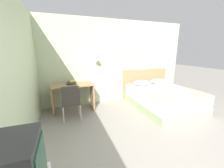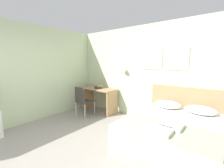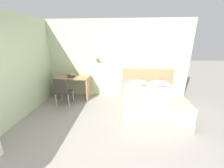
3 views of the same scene
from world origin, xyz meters
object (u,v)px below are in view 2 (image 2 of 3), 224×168
desk_chair (82,99)px  fruit_bowl (98,87)px  bed (173,134)px  folded_towel_mid_bed (160,130)px  throw_blanket (163,130)px  pillow_right (201,110)px  headboard (186,109)px  desk (99,96)px  folded_towel_near_foot (172,126)px  pillow_left (168,104)px

desk_chair → fruit_bowl: bearing=84.2°
bed → folded_towel_mid_bed: size_ratio=5.71×
folded_towel_mid_bed → desk_chair: desk_chair is taller
desk_chair → bed: bearing=-1.3°
throw_blanket → bed: bearing=90.0°
pillow_right → folded_towel_mid_bed: size_ratio=1.75×
headboard → folded_towel_mid_bed: headboard is taller
bed → fruit_bowl: bearing=165.0°
folded_towel_mid_bed → desk_chair: (-2.68, 0.77, -0.09)m
pillow_right → folded_towel_mid_bed: bearing=-103.7°
pillow_right → desk: desk is taller
fruit_bowl → folded_towel_near_foot: bearing=-22.7°
desk → bed: bearing=-15.3°
headboard → folded_towel_near_foot: headboard is taller
headboard → throw_blanket: (-0.00, -1.59, 0.05)m
pillow_left → throw_blanket: pillow_left is taller
bed → pillow_right: bearing=63.8°
folded_towel_near_foot → throw_blanket: bearing=-124.5°
pillow_left → folded_towel_mid_bed: 1.45m
bed → fruit_bowl: (-2.61, 0.70, 0.54)m
desk → headboard: bearing=6.8°
desk → folded_towel_mid_bed: bearing=-28.7°
headboard → folded_towel_near_foot: 1.45m
pillow_right → bed: bearing=-116.2°
folded_towel_near_foot → fruit_bowl: bearing=157.3°
desk → desk_chair: size_ratio=1.25×
bed → pillow_left: 0.86m
headboard → throw_blanket: size_ratio=1.11×
pillow_left → desk_chair: 2.42m
bed → desk: size_ratio=1.73×
pillow_left → folded_towel_mid_bed: size_ratio=1.75×
pillow_left → desk_chair: (-2.33, -0.63, -0.12)m
fruit_bowl → pillow_left: bearing=-0.1°
pillow_left → fruit_bowl: fruit_bowl is taller
headboard → folded_towel_near_foot: size_ratio=5.45×
headboard → folded_towel_near_foot: (0.09, -1.45, 0.09)m
bed → headboard: 1.04m
folded_towel_near_foot → desk: size_ratio=0.28×
desk_chair → desk: bearing=81.6°
throw_blanket → desk_chair: bearing=166.7°
throw_blanket → desk: size_ratio=1.38×
bed → folded_towel_near_foot: bearing=-77.7°
headboard → desk_chair: headboard is taller
headboard → pillow_left: (-0.34, -0.32, 0.12)m
pillow_right → throw_blanket: pillow_right is taller
pillow_left → fruit_bowl: size_ratio=2.12×
desk_chair → pillow_left: bearing=15.2°
bed → throw_blanket: bearing=-90.0°
throw_blanket → fruit_bowl: 2.91m
desk → throw_blanket: bearing=-26.3°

